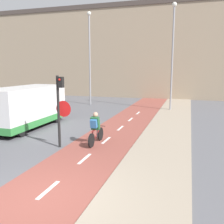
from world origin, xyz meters
TOP-DOWN VIEW (x-y plane):
  - ground_plane at (0.00, 0.00)m, footprint 120.00×120.00m
  - bike_lane at (0.00, 0.01)m, footprint 2.74×60.00m
  - sidewalk_strip at (2.57, 0.00)m, footprint 2.40×60.00m
  - building_row_background at (0.00, 24.93)m, footprint 60.00×5.20m
  - traffic_light_pole at (-1.51, 4.03)m, footprint 0.67×0.25m
  - street_lamp_far at (-5.15, 16.25)m, footprint 0.36×0.36m
  - street_lamp_sidewalk at (2.18, 15.15)m, footprint 0.36×0.36m
  - cyclist_near at (-0.27, 4.85)m, footprint 0.46×1.74m
  - van at (-5.14, 6.67)m, footprint 2.12×5.26m

SIDE VIEW (x-z plane):
  - ground_plane at x=0.00m, z-range 0.00..0.00m
  - bike_lane at x=0.00m, z-range 0.00..0.02m
  - sidewalk_strip at x=2.57m, z-range 0.00..0.05m
  - cyclist_near at x=-0.27m, z-range -0.02..1.42m
  - van at x=-5.14m, z-range -0.01..2.28m
  - traffic_light_pole at x=-1.51m, z-range 0.37..3.39m
  - street_lamp_sidewalk at x=2.18m, z-range 0.80..8.98m
  - street_lamp_far at x=-5.15m, z-range 0.80..9.01m
  - building_row_background at x=0.00m, z-range 0.01..10.40m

